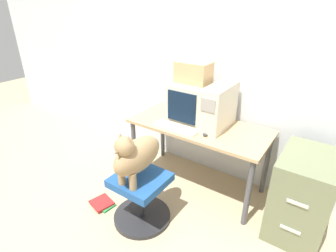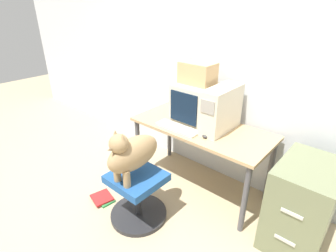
# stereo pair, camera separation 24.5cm
# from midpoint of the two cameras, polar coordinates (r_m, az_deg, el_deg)

# --- Properties ---
(ground_plane) EXTENTS (12.00, 12.00, 0.00)m
(ground_plane) POSITION_cam_midpoint_polar(r_m,az_deg,el_deg) (2.83, 0.18, -15.63)
(ground_plane) COLOR tan
(wall_back) EXTENTS (8.00, 0.05, 2.60)m
(wall_back) POSITION_cam_midpoint_polar(r_m,az_deg,el_deg) (2.80, 8.75, 13.68)
(wall_back) COLOR silver
(wall_back) RESTS_ON ground_plane
(desk) EXTENTS (1.41, 0.65, 0.73)m
(desk) POSITION_cam_midpoint_polar(r_m,az_deg,el_deg) (2.70, 4.10, -1.51)
(desk) COLOR tan
(desk) RESTS_ON ground_plane
(crt_monitor) EXTENTS (0.39, 0.42, 0.39)m
(crt_monitor) POSITION_cam_midpoint_polar(r_m,az_deg,el_deg) (2.72, 2.71, 5.34)
(crt_monitor) COLOR beige
(crt_monitor) RESTS_ON desk
(pc_tower) EXTENTS (0.19, 0.50, 0.43)m
(pc_tower) POSITION_cam_midpoint_polar(r_m,az_deg,el_deg) (2.54, 8.36, 4.05)
(pc_tower) COLOR beige
(pc_tower) RESTS_ON desk
(keyboard) EXTENTS (0.46, 0.14, 0.03)m
(keyboard) POSITION_cam_midpoint_polar(r_m,az_deg,el_deg) (2.56, -0.90, -0.39)
(keyboard) COLOR beige
(keyboard) RESTS_ON desk
(computer_mouse) EXTENTS (0.06, 0.05, 0.03)m
(computer_mouse) POSITION_cam_midpoint_polar(r_m,az_deg,el_deg) (2.43, 5.33, -1.94)
(computer_mouse) COLOR #333333
(computer_mouse) RESTS_ON desk
(office_chair) EXTENTS (0.53, 0.53, 0.48)m
(office_chair) POSITION_cam_midpoint_polar(r_m,az_deg,el_deg) (2.50, -8.76, -15.18)
(office_chair) COLOR #262628
(office_chair) RESTS_ON ground_plane
(dog) EXTENTS (0.22, 0.52, 0.48)m
(dog) POSITION_cam_midpoint_polar(r_m,az_deg,el_deg) (2.20, -10.23, -6.31)
(dog) COLOR #9E7F56
(dog) RESTS_ON office_chair
(filing_cabinet) EXTENTS (0.43, 0.62, 0.75)m
(filing_cabinet) POSITION_cam_midpoint_polar(r_m,az_deg,el_deg) (2.51, 24.54, -13.58)
(filing_cabinet) COLOR #6B7251
(filing_cabinet) RESTS_ON ground_plane
(cardboard_box) EXTENTS (0.34, 0.22, 0.21)m
(cardboard_box) POSITION_cam_midpoint_polar(r_m,az_deg,el_deg) (2.63, 2.89, 11.55)
(cardboard_box) COLOR tan
(cardboard_box) RESTS_ON crt_monitor
(book_stack_floor) EXTENTS (0.25, 0.23, 0.04)m
(book_stack_floor) POSITION_cam_midpoint_polar(r_m,az_deg,el_deg) (2.86, -16.61, -15.86)
(book_stack_floor) COLOR #2D8C47
(book_stack_floor) RESTS_ON ground_plane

